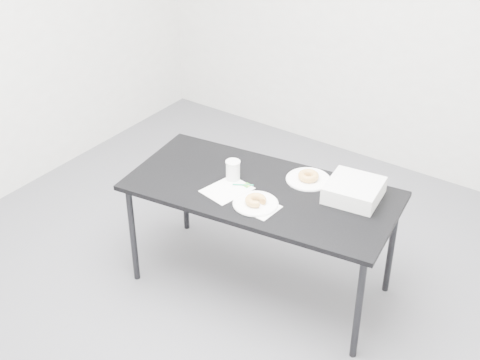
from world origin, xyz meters
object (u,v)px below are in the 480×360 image
Objects in this scene: table at (261,197)px; coffee_cup at (233,170)px; plate_far at (308,179)px; donut_far at (308,176)px; donut_near at (256,200)px; scorecard at (227,190)px; pen at (243,185)px; plate_near at (256,204)px; bakery_box at (354,190)px.

coffee_cup reaches higher than table.
donut_far reaches higher than plate_far.
donut_near is at bearing -105.47° from donut_far.
donut_far is at bearing 59.43° from scorecard.
donut_near is 0.98× the size of coffee_cup.
plate_far is 0.02m from donut_far.
scorecard is at bearing -150.43° from pen.
pen is (-0.11, -0.03, 0.06)m from table.
scorecard is at bearing 171.58° from plate_near.
table is 13.32× the size of donut_far.
plate_far is at bearing 33.85° from coffee_cup.
donut_near is (0.22, -0.03, 0.03)m from scorecard.
pen is at bearing 144.47° from donut_near.
coffee_cup reaches higher than scorecard.
pen is (0.05, 0.09, 0.01)m from scorecard.
scorecard reaches higher than table.
donut_near is at bearing -66.84° from pen.
bakery_box is (0.62, 0.34, 0.05)m from scorecard.
scorecard is at bearing -132.25° from donut_far.
donut_far is (0.11, 0.39, -0.00)m from donut_near.
scorecard is at bearing 171.58° from donut_near.
bakery_box is (0.41, 0.37, 0.04)m from plate_near.
bakery_box reaches higher than donut_near.
table is 13.77× the size of donut_near.
plate_far is at bearing 46.66° from table.
bakery_box is (0.47, 0.22, 0.10)m from table.
coffee_cup is (-0.04, 0.11, 0.06)m from scorecard.
coffee_cup is (-0.25, 0.14, 0.05)m from plate_near.
plate_near is at bearing -105.47° from donut_far.
coffee_cup is at bearing 120.69° from scorecard.
scorecard is 0.10m from pen.
donut_near reaches higher than scorecard.
scorecard is 0.99× the size of plate_far.
plate_near is at bearing -105.47° from plate_far.
plate_far is 0.30m from bakery_box.
bakery_box reaches higher than table.
donut_near is at bearing -105.47° from plate_far.
plate_near is 0.55m from bakery_box.
scorecard is 0.89× the size of bakery_box.
scorecard is at bearing -132.25° from plate_far.
table is at bearing 49.60° from scorecard.
pen is 0.98× the size of donut_far.
donut_far reaches higher than pen.
donut_near is at bearing -145.38° from bakery_box.
plate_near is 0.87× the size of bakery_box.
bakery_box is at bearing 17.15° from table.
pen is 0.38m from plate_far.
pen is at bearing -164.13° from bakery_box.
table is 0.22m from coffee_cup.
donut_far is at bearing 74.53° from donut_near.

